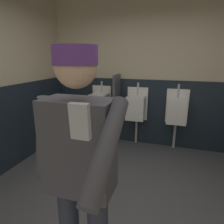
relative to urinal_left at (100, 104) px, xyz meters
The scene contains 10 objects.
ground_plane 2.19m from the urinal_left, 62.47° to the right, with size 4.44×4.54×0.04m, color #4C4C51.
wall_back 1.17m from the urinal_left, 13.08° to the left, with size 4.44×0.12×2.85m, color beige.
wainscot_band_back 0.96m from the urinal_left, ahead, with size 3.84×0.03×1.30m, color #19232D.
urinal_left is the anchor object (origin of this frame).
urinal_middle 0.75m from the urinal_left, ahead, with size 0.40×0.34×1.24m.
urinal_right 1.50m from the urinal_left, ahead, with size 0.40×0.34×1.24m.
privacy_divider_panel 0.42m from the urinal_left, 10.65° to the right, with size 0.04×0.40×0.90m, color #4C4C51.
person 2.85m from the urinal_left, 71.33° to the right, with size 0.64×0.60×1.78m.
cell_phone 3.49m from the urinal_left, 69.63° to the right, with size 0.06×0.02×0.11m, color #A5A8B2.
soap_dispenser 0.73m from the urinal_left, 144.68° to the left, with size 0.10×0.07×0.18m, color silver.
Camera 1 is at (0.50, -1.87, 1.72)m, focal length 31.82 mm.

